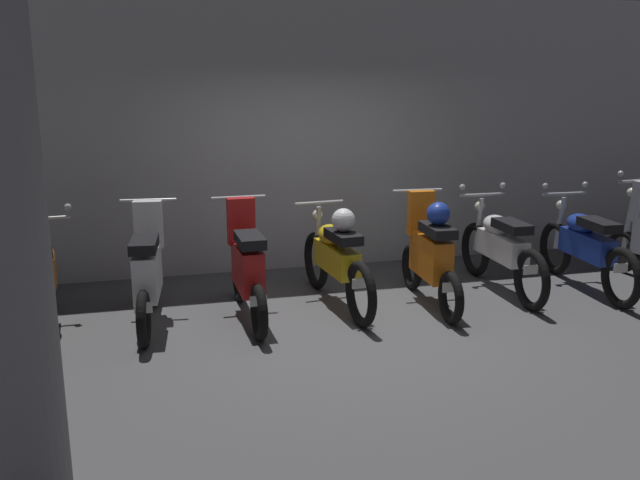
{
  "coord_description": "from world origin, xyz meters",
  "views": [
    {
      "loc": [
        -1.91,
        -6.07,
        2.42
      ],
      "look_at": [
        -0.2,
        0.56,
        0.75
      ],
      "focal_mm": 38.75,
      "sensor_mm": 36.0,
      "label": 1
    }
  ],
  "objects_px": {
    "motorbike_slot_1": "(41,284)",
    "motorbike_slot_2": "(148,272)",
    "motorbike_slot_4": "(336,257)",
    "motorbike_slot_5": "(430,253)",
    "motorbike_slot_3": "(247,267)",
    "motorbike_slot_6": "(501,248)",
    "motorbike_slot_7": "(586,247)"
  },
  "relations": [
    {
      "from": "motorbike_slot_1",
      "to": "motorbike_slot_2",
      "type": "height_order",
      "value": "motorbike_slot_2"
    },
    {
      "from": "motorbike_slot_4",
      "to": "motorbike_slot_5",
      "type": "height_order",
      "value": "motorbike_slot_5"
    },
    {
      "from": "motorbike_slot_3",
      "to": "motorbike_slot_6",
      "type": "relative_size",
      "value": 0.86
    },
    {
      "from": "motorbike_slot_3",
      "to": "motorbike_slot_4",
      "type": "xyz_separation_m",
      "value": [
        0.97,
        0.14,
        0.0
      ]
    },
    {
      "from": "motorbike_slot_1",
      "to": "motorbike_slot_5",
      "type": "distance_m",
      "value": 3.86
    },
    {
      "from": "motorbike_slot_6",
      "to": "motorbike_slot_7",
      "type": "bearing_deg",
      "value": -10.35
    },
    {
      "from": "motorbike_slot_3",
      "to": "motorbike_slot_1",
      "type": "bearing_deg",
      "value": 179.41
    },
    {
      "from": "motorbike_slot_2",
      "to": "motorbike_slot_6",
      "type": "distance_m",
      "value": 3.86
    },
    {
      "from": "motorbike_slot_2",
      "to": "motorbike_slot_5",
      "type": "bearing_deg",
      "value": -2.82
    },
    {
      "from": "motorbike_slot_5",
      "to": "motorbike_slot_6",
      "type": "relative_size",
      "value": 0.86
    },
    {
      "from": "motorbike_slot_4",
      "to": "motorbike_slot_6",
      "type": "bearing_deg",
      "value": 0.84
    },
    {
      "from": "motorbike_slot_1",
      "to": "motorbike_slot_5",
      "type": "height_order",
      "value": "motorbike_slot_5"
    },
    {
      "from": "motorbike_slot_1",
      "to": "motorbike_slot_7",
      "type": "height_order",
      "value": "same"
    },
    {
      "from": "motorbike_slot_2",
      "to": "motorbike_slot_5",
      "type": "relative_size",
      "value": 1.0
    },
    {
      "from": "motorbike_slot_3",
      "to": "motorbike_slot_4",
      "type": "relative_size",
      "value": 0.86
    },
    {
      "from": "motorbike_slot_4",
      "to": "motorbike_slot_3",
      "type": "bearing_deg",
      "value": -171.69
    },
    {
      "from": "motorbike_slot_4",
      "to": "motorbike_slot_5",
      "type": "relative_size",
      "value": 1.16
    },
    {
      "from": "motorbike_slot_3",
      "to": "motorbike_slot_2",
      "type": "bearing_deg",
      "value": 176.1
    },
    {
      "from": "motorbike_slot_4",
      "to": "motorbike_slot_7",
      "type": "distance_m",
      "value": 2.9
    },
    {
      "from": "motorbike_slot_2",
      "to": "motorbike_slot_6",
      "type": "bearing_deg",
      "value": 1.54
    },
    {
      "from": "motorbike_slot_4",
      "to": "motorbike_slot_2",
      "type": "bearing_deg",
      "value": -177.76
    },
    {
      "from": "motorbike_slot_4",
      "to": "motorbike_slot_6",
      "type": "distance_m",
      "value": 1.93
    },
    {
      "from": "motorbike_slot_2",
      "to": "motorbike_slot_3",
      "type": "relative_size",
      "value": 1.0
    },
    {
      "from": "motorbike_slot_1",
      "to": "motorbike_slot_7",
      "type": "distance_m",
      "value": 5.79
    },
    {
      "from": "motorbike_slot_3",
      "to": "motorbike_slot_4",
      "type": "distance_m",
      "value": 0.98
    },
    {
      "from": "motorbike_slot_5",
      "to": "motorbike_slot_7",
      "type": "height_order",
      "value": "motorbike_slot_5"
    },
    {
      "from": "motorbike_slot_1",
      "to": "motorbike_slot_5",
      "type": "bearing_deg",
      "value": -1.44
    },
    {
      "from": "motorbike_slot_2",
      "to": "motorbike_slot_4",
      "type": "distance_m",
      "value": 1.93
    },
    {
      "from": "motorbike_slot_1",
      "to": "motorbike_slot_4",
      "type": "height_order",
      "value": "motorbike_slot_1"
    },
    {
      "from": "motorbike_slot_6",
      "to": "motorbike_slot_7",
      "type": "distance_m",
      "value": 0.98
    },
    {
      "from": "motorbike_slot_2",
      "to": "motorbike_slot_6",
      "type": "xyz_separation_m",
      "value": [
        3.86,
        0.1,
        -0.03
      ]
    },
    {
      "from": "motorbike_slot_5",
      "to": "motorbike_slot_2",
      "type": "bearing_deg",
      "value": 177.18
    }
  ]
}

